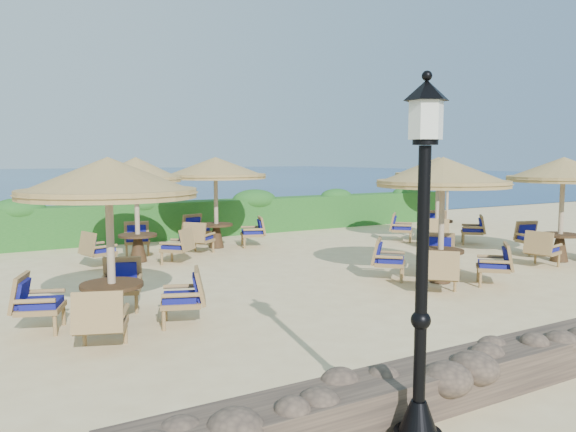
{
  "coord_description": "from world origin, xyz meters",
  "views": [
    {
      "loc": [
        -8.26,
        -10.44,
        2.65
      ],
      "look_at": [
        -1.87,
        0.69,
        1.3
      ],
      "focal_mm": 35.0,
      "sensor_mm": 36.0,
      "label": 1
    }
  ],
  "objects_px": {
    "cafe_set_3": "(136,193)",
    "cafe_set_4": "(216,181)",
    "cafe_set_5": "(438,186)",
    "cafe_set_1": "(442,197)",
    "extra_parasol": "(448,170)",
    "cafe_set_0": "(109,213)",
    "cafe_set_2": "(563,187)",
    "lamp_post": "(422,281)"
  },
  "relations": [
    {
      "from": "cafe_set_3",
      "to": "cafe_set_4",
      "type": "relative_size",
      "value": 0.91
    },
    {
      "from": "cafe_set_3",
      "to": "cafe_set_5",
      "type": "bearing_deg",
      "value": -9.08
    },
    {
      "from": "cafe_set_1",
      "to": "cafe_set_4",
      "type": "xyz_separation_m",
      "value": [
        -2.34,
        6.63,
        0.13
      ]
    },
    {
      "from": "cafe_set_1",
      "to": "cafe_set_3",
      "type": "xyz_separation_m",
      "value": [
        -4.93,
        5.54,
        -0.07
      ]
    },
    {
      "from": "extra_parasol",
      "to": "cafe_set_0",
      "type": "bearing_deg",
      "value": -154.06
    },
    {
      "from": "cafe_set_2",
      "to": "cafe_set_3",
      "type": "bearing_deg",
      "value": 150.55
    },
    {
      "from": "cafe_set_1",
      "to": "cafe_set_2",
      "type": "xyz_separation_m",
      "value": [
        4.42,
        0.26,
        0.08
      ]
    },
    {
      "from": "cafe_set_4",
      "to": "cafe_set_5",
      "type": "relative_size",
      "value": 1.12
    },
    {
      "from": "cafe_set_1",
      "to": "extra_parasol",
      "type": "bearing_deg",
      "value": 43.69
    },
    {
      "from": "cafe_set_1",
      "to": "cafe_set_5",
      "type": "xyz_separation_m",
      "value": [
        3.96,
        4.12,
        -0.04
      ]
    },
    {
      "from": "cafe_set_0",
      "to": "cafe_set_5",
      "type": "relative_size",
      "value": 1.08
    },
    {
      "from": "cafe_set_0",
      "to": "cafe_set_3",
      "type": "relative_size",
      "value": 1.06
    },
    {
      "from": "extra_parasol",
      "to": "cafe_set_3",
      "type": "xyz_separation_m",
      "value": [
        -12.37,
        -1.56,
        -0.42
      ]
    },
    {
      "from": "extra_parasol",
      "to": "cafe_set_1",
      "type": "xyz_separation_m",
      "value": [
        -7.44,
        -7.1,
        -0.35
      ]
    },
    {
      "from": "cafe_set_2",
      "to": "cafe_set_3",
      "type": "distance_m",
      "value": 10.74
    },
    {
      "from": "lamp_post",
      "to": "extra_parasol",
      "type": "height_order",
      "value": "lamp_post"
    },
    {
      "from": "cafe_set_0",
      "to": "cafe_set_1",
      "type": "distance_m",
      "value": 6.76
    },
    {
      "from": "lamp_post",
      "to": "cafe_set_2",
      "type": "xyz_separation_m",
      "value": [
        9.58,
        5.16,
        0.35
      ]
    },
    {
      "from": "lamp_post",
      "to": "cafe_set_3",
      "type": "height_order",
      "value": "lamp_post"
    },
    {
      "from": "cafe_set_0",
      "to": "cafe_set_4",
      "type": "xyz_separation_m",
      "value": [
        4.41,
        6.43,
        0.15
      ]
    },
    {
      "from": "cafe_set_5",
      "to": "cafe_set_2",
      "type": "bearing_deg",
      "value": -83.24
    },
    {
      "from": "cafe_set_2",
      "to": "cafe_set_0",
      "type": "bearing_deg",
      "value": -179.67
    },
    {
      "from": "lamp_post",
      "to": "cafe_set_0",
      "type": "height_order",
      "value": "lamp_post"
    },
    {
      "from": "cafe_set_1",
      "to": "cafe_set_3",
      "type": "distance_m",
      "value": 7.42
    },
    {
      "from": "cafe_set_2",
      "to": "lamp_post",
      "type": "bearing_deg",
      "value": -151.69
    },
    {
      "from": "lamp_post",
      "to": "cafe_set_3",
      "type": "relative_size",
      "value": 1.23
    },
    {
      "from": "lamp_post",
      "to": "cafe_set_4",
      "type": "bearing_deg",
      "value": 76.23
    },
    {
      "from": "extra_parasol",
      "to": "cafe_set_1",
      "type": "relative_size",
      "value": 0.86
    },
    {
      "from": "extra_parasol",
      "to": "cafe_set_2",
      "type": "height_order",
      "value": "cafe_set_2"
    },
    {
      "from": "cafe_set_4",
      "to": "cafe_set_2",
      "type": "bearing_deg",
      "value": -43.28
    },
    {
      "from": "lamp_post",
      "to": "cafe_set_4",
      "type": "relative_size",
      "value": 1.12
    },
    {
      "from": "extra_parasol",
      "to": "cafe_set_2",
      "type": "relative_size",
      "value": 0.85
    },
    {
      "from": "cafe_set_1",
      "to": "cafe_set_5",
      "type": "height_order",
      "value": "same"
    },
    {
      "from": "cafe_set_4",
      "to": "cafe_set_5",
      "type": "bearing_deg",
      "value": -21.7
    },
    {
      "from": "lamp_post",
      "to": "cafe_set_1",
      "type": "relative_size",
      "value": 1.19
    },
    {
      "from": "cafe_set_2",
      "to": "cafe_set_4",
      "type": "xyz_separation_m",
      "value": [
        -6.76,
        6.36,
        0.05
      ]
    },
    {
      "from": "lamp_post",
      "to": "cafe_set_5",
      "type": "height_order",
      "value": "lamp_post"
    },
    {
      "from": "cafe_set_3",
      "to": "cafe_set_0",
      "type": "bearing_deg",
      "value": -108.85
    },
    {
      "from": "cafe_set_3",
      "to": "cafe_set_4",
      "type": "height_order",
      "value": "same"
    },
    {
      "from": "lamp_post",
      "to": "cafe_set_4",
      "type": "xyz_separation_m",
      "value": [
        2.82,
        11.53,
        0.39
      ]
    },
    {
      "from": "cafe_set_2",
      "to": "cafe_set_4",
      "type": "bearing_deg",
      "value": 136.72
    },
    {
      "from": "cafe_set_1",
      "to": "cafe_set_4",
      "type": "bearing_deg",
      "value": 109.43
    }
  ]
}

